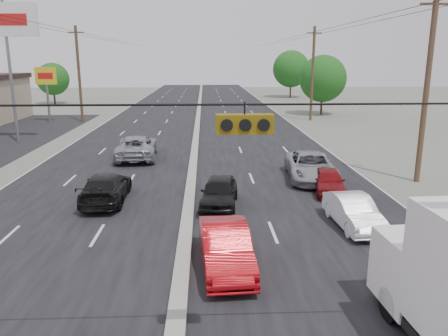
% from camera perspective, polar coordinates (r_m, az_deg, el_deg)
% --- Properties ---
extents(road_surface, '(20.00, 160.00, 0.02)m').
position_cam_1_polar(road_surface, '(38.43, -3.66, 4.11)').
color(road_surface, black).
rests_on(road_surface, ground).
extents(center_median, '(0.50, 160.00, 0.20)m').
position_cam_1_polar(center_median, '(38.41, -3.66, 4.26)').
color(center_median, gray).
rests_on(center_median, ground).
extents(utility_pole_left_c, '(1.60, 0.30, 10.00)m').
position_cam_1_polar(utility_pole_left_c, '(49.68, -18.41, 11.61)').
color(utility_pole_left_c, '#422D1E').
rests_on(utility_pole_left_c, ground).
extents(utility_pole_right_b, '(1.60, 0.30, 10.00)m').
position_cam_1_polar(utility_pole_right_b, '(25.72, 24.95, 9.43)').
color(utility_pole_right_b, '#422D1E').
rests_on(utility_pole_right_b, ground).
extents(utility_pole_right_c, '(1.60, 0.30, 10.00)m').
position_cam_1_polar(utility_pole_right_c, '(49.28, 11.49, 12.02)').
color(utility_pole_right_c, '#422D1E').
rests_on(utility_pole_right_c, ground).
extents(traffic_signals, '(25.00, 0.30, 0.54)m').
position_cam_1_polar(traffic_signals, '(7.95, 1.97, 6.09)').
color(traffic_signals, black).
rests_on(traffic_signals, ground).
extents(pole_sign_billboard, '(5.00, 0.25, 11.00)m').
position_cam_1_polar(pole_sign_billboard, '(39.04, -26.66, 15.94)').
color(pole_sign_billboard, slate).
rests_on(pole_sign_billboard, ground).
extents(pole_sign_far, '(2.20, 0.25, 6.00)m').
position_cam_1_polar(pole_sign_far, '(50.75, -22.22, 10.53)').
color(pole_sign_far, slate).
rests_on(pole_sign_far, ground).
extents(tree_left_far, '(4.80, 4.80, 6.12)m').
position_cam_1_polar(tree_left_far, '(71.63, -21.46, 10.77)').
color(tree_left_far, '#382619').
rests_on(tree_left_far, ground).
extents(tree_right_mid, '(5.60, 5.60, 7.14)m').
position_cam_1_polar(tree_right_mid, '(54.77, 12.78, 11.32)').
color(tree_right_mid, '#382619').
rests_on(tree_right_mid, ground).
extents(tree_right_far, '(6.40, 6.40, 8.16)m').
position_cam_1_polar(tree_right_far, '(79.34, 8.76, 12.67)').
color(tree_right_far, '#382619').
rests_on(tree_right_far, ground).
extents(red_sedan, '(1.78, 4.40, 1.42)m').
position_cam_1_polar(red_sedan, '(14.24, 0.19, -10.36)').
color(red_sedan, '#A60A11').
rests_on(red_sedan, ground).
extents(queue_car_a, '(2.03, 4.12, 1.35)m').
position_cam_1_polar(queue_car_a, '(19.98, -0.64, -3.21)').
color(queue_car_a, black).
rests_on(queue_car_a, ground).
extents(queue_car_b, '(1.58, 3.93, 1.27)m').
position_cam_1_polar(queue_car_b, '(18.34, 16.54, -5.54)').
color(queue_car_b, white).
rests_on(queue_car_b, ground).
extents(queue_car_c, '(2.94, 5.59, 1.50)m').
position_cam_1_polar(queue_car_c, '(24.89, 11.25, 0.17)').
color(queue_car_c, gray).
rests_on(queue_car_c, ground).
extents(queue_car_e, '(1.92, 3.76, 1.23)m').
position_cam_1_polar(queue_car_e, '(22.65, 13.52, -1.68)').
color(queue_car_e, maroon).
rests_on(queue_car_e, ground).
extents(oncoming_near, '(2.04, 4.77, 1.37)m').
position_cam_1_polar(oncoming_near, '(21.40, -15.16, -2.50)').
color(oncoming_near, black).
rests_on(oncoming_near, ground).
extents(oncoming_far, '(3.02, 5.82, 1.57)m').
position_cam_1_polar(oncoming_far, '(30.30, -11.36, 2.69)').
color(oncoming_far, gray).
rests_on(oncoming_far, ground).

